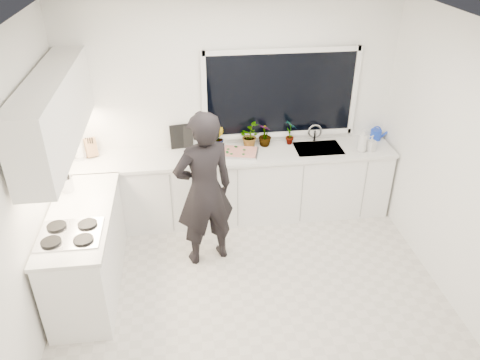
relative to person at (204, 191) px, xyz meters
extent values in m
cube|color=beige|center=(0.42, -0.65, -0.91)|extent=(4.00, 3.50, 0.02)
cube|color=white|center=(0.42, 1.11, 0.45)|extent=(4.00, 0.02, 2.70)
cube|color=white|center=(-1.59, -0.65, 0.45)|extent=(0.02, 3.50, 2.70)
cube|color=white|center=(2.43, -0.65, 0.45)|extent=(0.02, 3.50, 2.70)
cube|color=white|center=(0.42, -0.65, 1.81)|extent=(4.00, 3.50, 0.02)
cube|color=black|center=(1.02, 1.08, 0.65)|extent=(1.80, 0.02, 1.00)
cube|color=white|center=(0.42, 0.80, -0.46)|extent=(3.92, 0.58, 0.88)
cube|color=white|center=(-1.25, -0.30, -0.46)|extent=(0.58, 1.60, 0.88)
cube|color=silver|center=(0.42, 0.79, 0.00)|extent=(3.94, 0.62, 0.04)
cube|color=silver|center=(-1.25, -0.30, 0.00)|extent=(0.62, 1.60, 0.04)
cube|color=white|center=(-1.37, 0.05, 0.95)|extent=(0.34, 2.10, 0.70)
cube|color=silver|center=(1.47, 0.80, -0.03)|extent=(0.58, 0.42, 0.14)
cylinder|color=silver|center=(1.47, 1.00, 0.13)|extent=(0.03, 0.03, 0.22)
cube|color=black|center=(-1.27, -0.65, 0.03)|extent=(0.56, 0.48, 0.03)
imported|color=black|center=(0.00, 0.00, 0.00)|extent=(0.76, 0.61, 1.81)
cube|color=silver|center=(0.48, 0.77, 0.03)|extent=(0.50, 0.42, 0.03)
cube|color=red|center=(0.48, 0.77, 0.05)|extent=(0.46, 0.38, 0.01)
cylinder|color=#1538C5|center=(2.27, 0.96, 0.08)|extent=(0.17, 0.17, 0.13)
cylinder|color=white|center=(-1.43, 0.90, 0.15)|extent=(0.11, 0.11, 0.26)
cube|color=#8D5941|center=(-1.29, 0.94, 0.13)|extent=(0.16, 0.14, 0.22)
cylinder|color=silver|center=(-1.43, 0.15, 0.10)|extent=(0.15, 0.15, 0.16)
cube|color=black|center=(-0.17, 1.04, 0.16)|extent=(0.22, 0.08, 0.28)
cube|color=black|center=(-0.23, 1.04, 0.17)|extent=(0.25, 0.06, 0.30)
imported|color=#26662D|center=(0.24, 0.96, 0.15)|extent=(0.12, 0.15, 0.27)
imported|color=#26662D|center=(0.62, 0.96, 0.16)|extent=(0.25, 0.28, 0.29)
imported|color=#26662D|center=(0.82, 0.96, 0.16)|extent=(0.22, 0.22, 0.28)
imported|color=#26662D|center=(1.14, 0.96, 0.18)|extent=(0.18, 0.21, 0.33)
imported|color=#D8BF66|center=(1.97, 0.65, 0.17)|extent=(0.16, 0.16, 0.30)
imported|color=#D8BF66|center=(2.09, 0.65, 0.12)|extent=(0.12, 0.12, 0.20)
camera|label=1|loc=(-0.16, -4.26, 2.61)|focal=35.00mm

